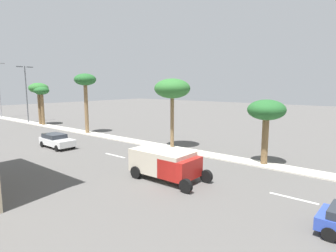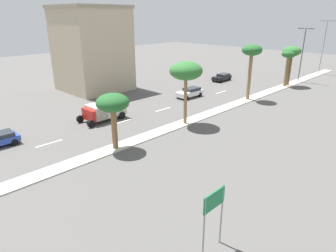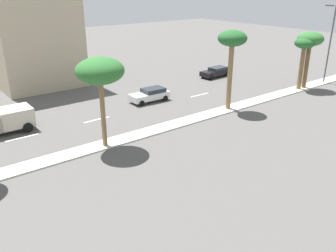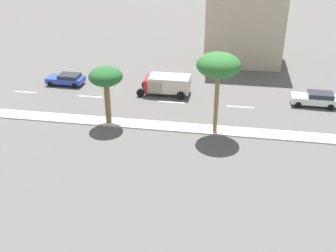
{
  "view_description": "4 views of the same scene",
  "coord_description": "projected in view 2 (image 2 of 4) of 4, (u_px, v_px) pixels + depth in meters",
  "views": [
    {
      "loc": [
        -22.97,
        7.41,
        6.73
      ],
      "look_at": [
        -1.11,
        25.24,
        2.62
      ],
      "focal_mm": 29.95,
      "sensor_mm": 36.0,
      "label": 1
    },
    {
      "loc": [
        22.3,
        0.52,
        12.31
      ],
      "look_at": [
        2.61,
        20.49,
        1.77
      ],
      "focal_mm": 31.67,
      "sensor_mm": 36.0,
      "label": 2
    },
    {
      "loc": [
        24.52,
        13.77,
        12.61
      ],
      "look_at": [
        3.6,
        29.78,
        1.92
      ],
      "focal_mm": 37.72,
      "sensor_mm": 36.0,
      "label": 3
    },
    {
      "loc": [
        32.72,
        27.0,
        17.07
      ],
      "look_at": [
        3.74,
        22.04,
        2.04
      ],
      "focal_mm": 42.56,
      "sensor_mm": 36.0,
      "label": 4
    }
  ],
  "objects": [
    {
      "name": "ground_plane",
      "position": [
        205.0,
        116.0,
        38.65
      ],
      "size": [
        160.0,
        160.0,
        0.0
      ],
      "primitive_type": "plane",
      "color": "#565451"
    },
    {
      "name": "median_curb",
      "position": [
        240.0,
        102.0,
        44.34
      ],
      "size": [
        1.8,
        77.16,
        0.12
      ],
      "primitive_type": "cube",
      "color": "beige",
      "rests_on": "ground"
    },
    {
      "name": "lane_stripe_outboard",
      "position": [
        49.0,
        143.0,
        30.25
      ],
      "size": [
        0.2,
        2.8,
        0.01
      ],
      "primitive_type": "cube",
      "color": "silver",
      "rests_on": "ground"
    },
    {
      "name": "lane_stripe_rear",
      "position": [
        121.0,
        122.0,
        36.3
      ],
      "size": [
        0.2,
        2.8,
        0.01
      ],
      "primitive_type": "cube",
      "color": "silver",
      "rests_on": "ground"
    },
    {
      "name": "lane_stripe_right",
      "position": [
        163.0,
        109.0,
        41.14
      ],
      "size": [
        0.2,
        2.8,
        0.01
      ],
      "primitive_type": "cube",
      "color": "silver",
      "rests_on": "ground"
    },
    {
      "name": "lane_stripe_center",
      "position": [
        221.0,
        92.0,
        50.31
      ],
      "size": [
        0.2,
        2.8,
        0.01
      ],
      "primitive_type": "cube",
      "color": "silver",
      "rests_on": "ground"
    },
    {
      "name": "directional_road_sign",
      "position": [
        214.0,
        208.0,
        15.62
      ],
      "size": [
        0.1,
        1.75,
        3.76
      ],
      "color": "gray",
      "rests_on": "ground"
    },
    {
      "name": "commercial_building",
      "position": [
        92.0,
        49.0,
        49.97
      ],
      "size": [
        10.84,
        10.25,
        13.81
      ],
      "color": "tan",
      "rests_on": "ground"
    },
    {
      "name": "palm_tree_far",
      "position": [
        113.0,
        104.0,
        27.44
      ],
      "size": [
        3.11,
        3.11,
        5.45
      ],
      "color": "brown",
      "rests_on": "median_curb"
    },
    {
      "name": "palm_tree_rear",
      "position": [
        186.0,
        72.0,
        33.44
      ],
      "size": [
        3.78,
        3.78,
        7.32
      ],
      "color": "olive",
      "rests_on": "median_curb"
    },
    {
      "name": "palm_tree_outboard",
      "position": [
        252.0,
        53.0,
        43.36
      ],
      "size": [
        2.95,
        2.95,
        8.2
      ],
      "color": "olive",
      "rests_on": "median_curb"
    },
    {
      "name": "palm_tree_leading",
      "position": [
        289.0,
        57.0,
        52.33
      ],
      "size": [
        2.48,
        2.48,
        6.41
      ],
      "color": "brown",
      "rests_on": "median_curb"
    },
    {
      "name": "palm_tree_front",
      "position": [
        292.0,
        53.0,
        52.79
      ],
      "size": [
        3.15,
        3.15,
        7.01
      ],
      "color": "brown",
      "rests_on": "median_curb"
    },
    {
      "name": "street_lamp_center",
      "position": [
        303.0,
        51.0,
        55.89
      ],
      "size": [
        2.9,
        0.24,
        9.99
      ],
      "color": "#515459",
      "rests_on": "median_curb"
    },
    {
      "name": "street_lamp_far",
      "position": [
        324.0,
        43.0,
        63.57
      ],
      "size": [
        2.9,
        0.24,
        11.19
      ],
      "color": "gray",
      "rests_on": "median_curb"
    },
    {
      "name": "sedan_white_far",
      "position": [
        190.0,
        92.0,
        47.08
      ],
      "size": [
        2.14,
        4.62,
        1.47
      ],
      "color": "silver",
      "rests_on": "ground"
    },
    {
      "name": "sedan_black_near",
      "position": [
        222.0,
        77.0,
        58.81
      ],
      "size": [
        2.15,
        4.68,
        1.37
      ],
      "color": "black",
      "rests_on": "ground"
    },
    {
      "name": "box_truck",
      "position": [
        103.0,
        111.0,
        36.61
      ],
      "size": [
        2.74,
        5.7,
        2.1
      ],
      "color": "#B21E19",
      "rests_on": "ground"
    }
  ]
}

